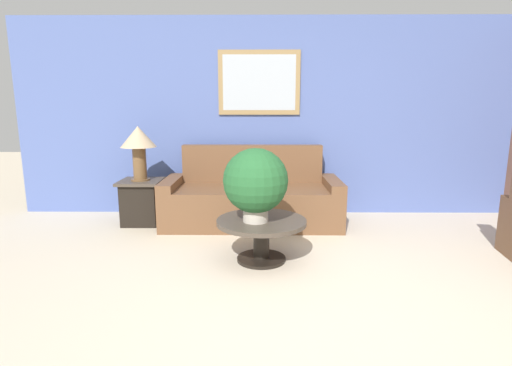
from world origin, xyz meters
TOP-DOWN VIEW (x-y plane):
  - ground_plane at (0.00, 0.00)m, footprint 20.00×20.00m
  - wall_back at (-0.01, 2.91)m, footprint 7.63×0.09m
  - couch_main at (-0.65, 2.36)m, footprint 2.17×0.88m
  - coffee_table at (-0.53, 1.12)m, footprint 0.85×0.85m
  - side_table at (-2.03, 2.35)m, footprint 0.51×0.51m
  - table_lamp at (-2.03, 2.35)m, footprint 0.43×0.43m
  - potted_plant_on_table at (-0.59, 1.07)m, footprint 0.60×0.60m

SIDE VIEW (x-z plane):
  - ground_plane at x=0.00m, z-range 0.00..0.00m
  - side_table at x=-2.03m, z-range 0.01..0.56m
  - coffee_table at x=-0.53m, z-range 0.09..0.50m
  - couch_main at x=-0.65m, z-range -0.17..0.79m
  - potted_plant_on_table at x=-0.59m, z-range 0.44..1.12m
  - table_lamp at x=-2.03m, z-range 0.69..1.36m
  - wall_back at x=-0.01m, z-range 0.01..2.61m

